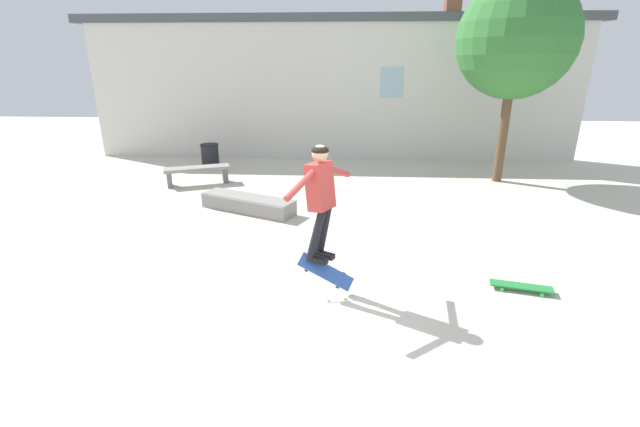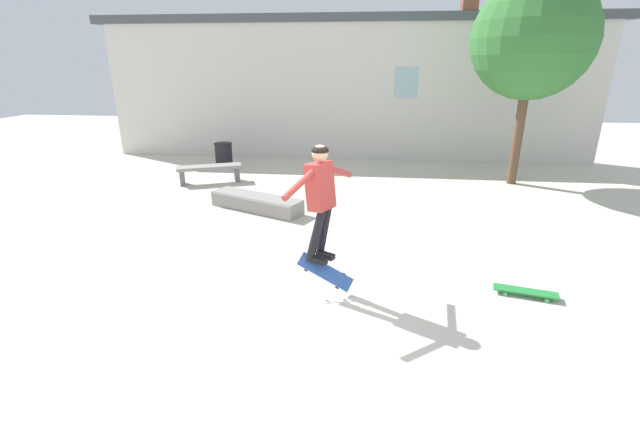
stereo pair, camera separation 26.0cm
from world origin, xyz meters
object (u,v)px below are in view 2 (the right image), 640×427
(skate_ledge, at_px, (256,203))
(skateboard_resting, at_px, (526,291))
(tree_right, at_px, (533,39))
(skateboard_flipping, at_px, (325,272))
(trash_bin, at_px, (224,154))
(park_bench, at_px, (210,170))
(skater, at_px, (320,193))

(skate_ledge, distance_m, skateboard_resting, 5.48)
(tree_right, bearing_deg, skateboard_resting, -104.86)
(skateboard_flipping, bearing_deg, trash_bin, 124.55)
(park_bench, distance_m, skateboard_resting, 8.11)
(trash_bin, relative_size, skater, 0.45)
(skate_ledge, height_order, skateboard_flipping, skateboard_flipping)
(park_bench, bearing_deg, skate_ledge, -71.50)
(tree_right, height_order, skateboard_resting, tree_right)
(tree_right, relative_size, trash_bin, 7.03)
(skate_ledge, relative_size, skater, 1.38)
(skateboard_flipping, bearing_deg, skateboard_resting, 12.24)
(skateboard_resting, bearing_deg, skateboard_flipping, 18.61)
(park_bench, bearing_deg, tree_right, -16.53)
(skater, height_order, skateboard_resting, skater)
(trash_bin, bearing_deg, tree_right, -7.75)
(skater, bearing_deg, park_bench, 153.87)
(trash_bin, xyz_separation_m, skater, (3.76, -7.25, 1.05))
(skater, height_order, skateboard_flipping, skater)
(skateboard_resting, bearing_deg, park_bench, -26.02)
(trash_bin, height_order, skater, skater)
(skate_ledge, height_order, skater, skater)
(skate_ledge, height_order, skateboard_resting, skate_ledge)
(park_bench, height_order, skater, skater)
(park_bench, distance_m, trash_bin, 1.96)
(trash_bin, bearing_deg, park_bench, -82.35)
(tree_right, distance_m, park_bench, 8.52)
(tree_right, relative_size, skater, 3.19)
(tree_right, relative_size, park_bench, 2.96)
(tree_right, height_order, skater, tree_right)
(skater, bearing_deg, tree_right, 85.15)
(skateboard_resting, bearing_deg, tree_right, -91.59)
(skate_ledge, bearing_deg, skater, -38.00)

